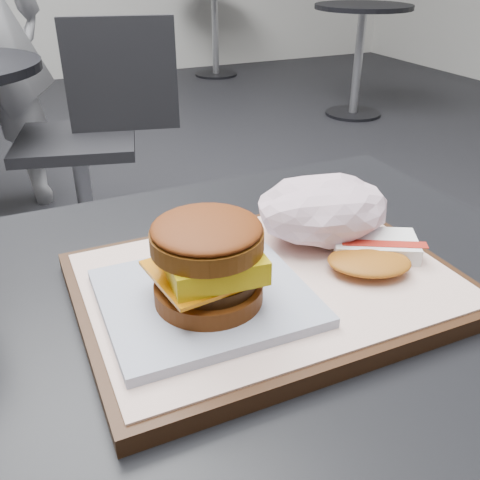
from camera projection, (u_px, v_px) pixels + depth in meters
name	position (u px, v px, depth m)	size (l,w,h in m)	color
customer_table	(224.00, 429.00, 0.63)	(0.80, 0.60, 0.77)	#A5A5AA
serving_tray	(269.00, 285.00, 0.55)	(0.38, 0.28, 0.02)	#321B0E
breakfast_sandwich	(207.00, 270.00, 0.48)	(0.19, 0.17, 0.09)	silver
hash_brown	(372.00, 252.00, 0.57)	(0.13, 0.12, 0.02)	white
crumpled_wrapper	(324.00, 209.00, 0.61)	(0.15, 0.12, 0.07)	white
neighbor_chair	(93.00, 126.00, 1.96)	(0.64, 0.51, 0.88)	#9D9DA2
bg_table_near	(361.00, 34.00, 3.67)	(0.66, 0.66, 0.75)	black
bg_table_far	(215.00, 12.00, 4.89)	(0.66, 0.66, 0.75)	black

